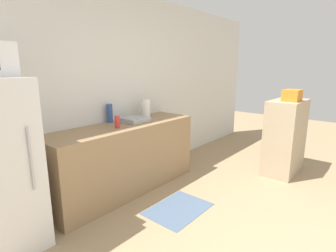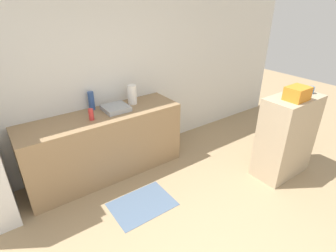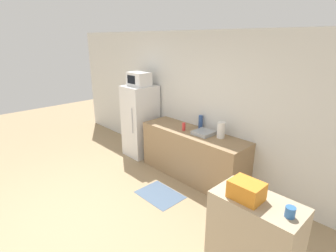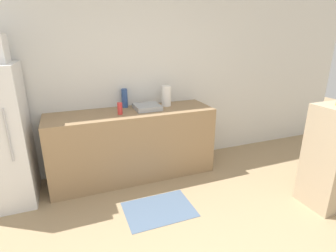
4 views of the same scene
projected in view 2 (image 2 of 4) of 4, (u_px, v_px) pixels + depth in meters
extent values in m
cube|color=silver|center=(72.00, 80.00, 3.30)|extent=(8.00, 0.06, 2.60)
cube|color=#937551|center=(105.00, 145.00, 3.55)|extent=(2.09, 0.61, 0.89)
cube|color=#9EA3A8|center=(116.00, 108.00, 3.47)|extent=(0.32, 0.32, 0.06)
cylinder|color=#2D4C8C|center=(91.00, 101.00, 3.45)|extent=(0.08, 0.08, 0.25)
cylinder|color=red|center=(91.00, 114.00, 3.18)|extent=(0.06, 0.06, 0.14)
cube|color=tan|center=(286.00, 137.00, 3.51)|extent=(0.79, 0.43, 1.13)
cube|color=orange|center=(297.00, 93.00, 3.13)|extent=(0.28, 0.22, 0.16)
cylinder|color=#336BB2|center=(311.00, 90.00, 3.36)|extent=(0.08, 0.08, 0.09)
cylinder|color=white|center=(132.00, 94.00, 3.63)|extent=(0.13, 0.13, 0.27)
cube|color=slate|center=(142.00, 204.00, 3.15)|extent=(0.73, 0.54, 0.01)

